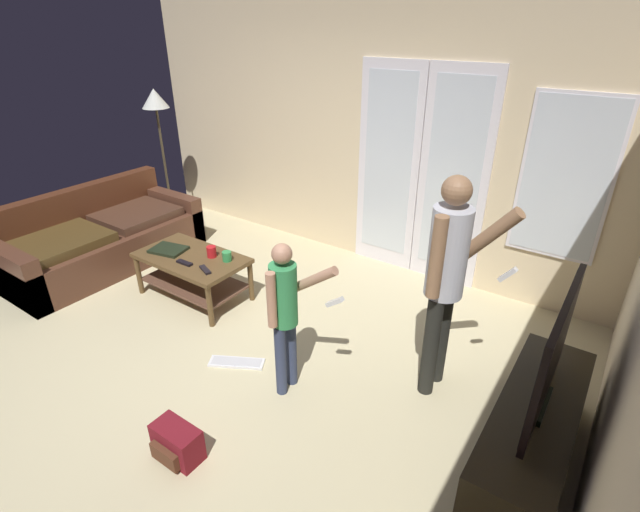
% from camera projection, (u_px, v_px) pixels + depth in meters
% --- Properties ---
extents(ground_plane, '(5.65, 4.61, 0.02)m').
position_uv_depth(ground_plane, '(209.00, 349.00, 3.93)').
color(ground_plane, beige).
extents(wall_back_with_doors, '(5.65, 0.09, 2.77)m').
position_uv_depth(wall_back_with_doors, '(364.00, 138.00, 4.92)').
color(wall_back_with_doors, beige).
rests_on(wall_back_with_doors, ground_plane).
extents(leather_couch, '(0.96, 2.07, 0.80)m').
position_uv_depth(leather_couch, '(101.00, 240.00, 5.19)').
color(leather_couch, '#533122').
rests_on(leather_couch, ground_plane).
extents(coffee_table, '(1.07, 0.60, 0.44)m').
position_uv_depth(coffee_table, '(193.00, 267.00, 4.52)').
color(coffee_table, brown).
rests_on(coffee_table, ground_plane).
extents(tv_stand, '(0.43, 1.45, 0.45)m').
position_uv_depth(tv_stand, '(531.00, 434.00, 2.83)').
color(tv_stand, black).
rests_on(tv_stand, ground_plane).
extents(flat_screen_tv, '(0.08, 0.96, 0.74)m').
position_uv_depth(flat_screen_tv, '(553.00, 356.00, 2.57)').
color(flat_screen_tv, black).
rests_on(flat_screen_tv, tv_stand).
extents(person_adult, '(0.54, 0.44, 1.63)m').
position_uv_depth(person_adult, '(447.00, 271.00, 3.10)').
color(person_adult, black).
rests_on(person_adult, ground_plane).
extents(person_child, '(0.48, 0.33, 1.18)m').
position_uv_depth(person_child, '(285.00, 307.00, 3.20)').
color(person_child, '#333D5A').
rests_on(person_child, ground_plane).
extents(floor_lamp, '(0.32, 0.32, 1.71)m').
position_uv_depth(floor_lamp, '(156.00, 109.00, 5.72)').
color(floor_lamp, '#3A3421').
rests_on(floor_lamp, ground_plane).
extents(backpack, '(0.32, 0.21, 0.23)m').
position_uv_depth(backpack, '(177.00, 443.00, 2.91)').
color(backpack, maroon).
rests_on(backpack, ground_plane).
extents(loose_keyboard, '(0.45, 0.33, 0.02)m').
position_uv_depth(loose_keyboard, '(237.00, 362.00, 3.75)').
color(loose_keyboard, white).
rests_on(loose_keyboard, ground_plane).
extents(laptop_closed, '(0.37, 0.31, 0.03)m').
position_uv_depth(laptop_closed, '(169.00, 250.00, 4.56)').
color(laptop_closed, black).
rests_on(laptop_closed, coffee_table).
extents(cup_near_edge, '(0.09, 0.09, 0.09)m').
position_uv_depth(cup_near_edge, '(227.00, 256.00, 4.36)').
color(cup_near_edge, '#31924B').
rests_on(cup_near_edge, coffee_table).
extents(cup_by_laptop, '(0.09, 0.09, 0.11)m').
position_uv_depth(cup_by_laptop, '(212.00, 252.00, 4.43)').
color(cup_by_laptop, red).
rests_on(cup_by_laptop, coffee_table).
extents(tv_remote_black, '(0.17, 0.06, 0.02)m').
position_uv_depth(tv_remote_black, '(185.00, 263.00, 4.32)').
color(tv_remote_black, black).
rests_on(tv_remote_black, coffee_table).
extents(dvd_remote_slim, '(0.18, 0.11, 0.02)m').
position_uv_depth(dvd_remote_slim, '(205.00, 270.00, 4.20)').
color(dvd_remote_slim, black).
rests_on(dvd_remote_slim, coffee_table).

